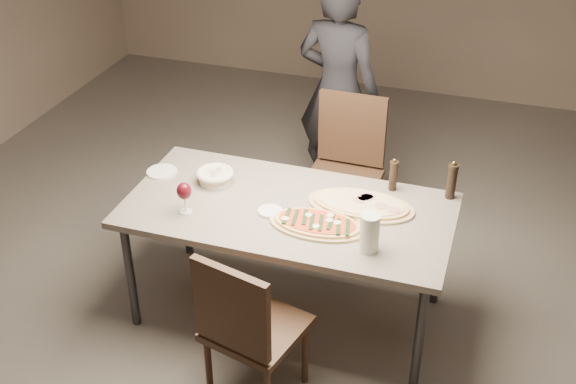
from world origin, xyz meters
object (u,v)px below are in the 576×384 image
(bread_basket, at_px, (215,176))
(ham_pizza, at_px, (361,205))
(zucchini_pizza, at_px, (317,224))
(chair_near, at_px, (246,325))
(diner, at_px, (338,91))
(dining_table, at_px, (288,216))
(carafe, at_px, (370,233))
(pepper_mill_left, at_px, (393,175))
(chair_far, at_px, (346,163))

(bread_basket, bearing_deg, ham_pizza, 0.43)
(zucchini_pizza, relative_size, chair_near, 0.56)
(diner, bearing_deg, dining_table, 103.63)
(carafe, bearing_deg, zucchini_pizza, 158.26)
(carafe, relative_size, diner, 0.13)
(dining_table, height_order, bread_basket, bread_basket)
(zucchini_pizza, bearing_deg, pepper_mill_left, 72.94)
(pepper_mill_left, bearing_deg, bread_basket, -166.26)
(bread_basket, distance_m, pepper_mill_left, 1.02)
(chair_far, bearing_deg, dining_table, 84.15)
(diner, bearing_deg, pepper_mill_left, 129.60)
(zucchini_pizza, xyz_separation_m, pepper_mill_left, (0.31, 0.49, 0.08))
(chair_near, bearing_deg, zucchini_pizza, 86.91)
(zucchini_pizza, height_order, bread_basket, bread_basket)
(bread_basket, height_order, pepper_mill_left, pepper_mill_left)
(zucchini_pizza, distance_m, chair_far, 1.06)
(carafe, bearing_deg, dining_table, 153.93)
(pepper_mill_left, height_order, chair_far, chair_far)
(pepper_mill_left, distance_m, carafe, 0.61)
(dining_table, distance_m, ham_pizza, 0.41)
(bread_basket, bearing_deg, dining_table, -14.14)
(pepper_mill_left, height_order, carafe, carafe)
(chair_far, bearing_deg, ham_pizza, 110.04)
(ham_pizza, distance_m, chair_far, 0.85)
(ham_pizza, bearing_deg, dining_table, -168.91)
(dining_table, relative_size, bread_basket, 8.25)
(dining_table, distance_m, chair_near, 0.74)
(bread_basket, bearing_deg, chair_near, -59.07)
(pepper_mill_left, distance_m, chair_far, 0.73)
(carafe, bearing_deg, ham_pizza, 108.69)
(bread_basket, height_order, chair_far, chair_far)
(bread_basket, height_order, diner, diner)
(carafe, relative_size, chair_far, 0.21)
(chair_near, height_order, chair_far, chair_far)
(chair_far, bearing_deg, diner, -67.59)
(dining_table, distance_m, bread_basket, 0.51)
(dining_table, xyz_separation_m, ham_pizza, (0.38, 0.13, 0.07))
(pepper_mill_left, distance_m, chair_near, 1.23)
(dining_table, xyz_separation_m, diner, (-0.09, 1.42, 0.14))
(ham_pizza, xyz_separation_m, chair_far, (-0.27, 0.78, -0.20))
(chair_far, bearing_deg, carafe, 109.90)
(ham_pizza, relative_size, bread_basket, 2.73)
(ham_pizza, height_order, diner, diner)
(pepper_mill_left, height_order, chair_near, pepper_mill_left)
(chair_far, xyz_separation_m, diner, (-0.20, 0.51, 0.27))
(bread_basket, relative_size, diner, 0.13)
(zucchini_pizza, height_order, ham_pizza, zucchini_pizza)
(chair_near, bearing_deg, pepper_mill_left, 79.78)
(pepper_mill_left, height_order, diner, diner)
(zucchini_pizza, relative_size, ham_pizza, 0.87)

